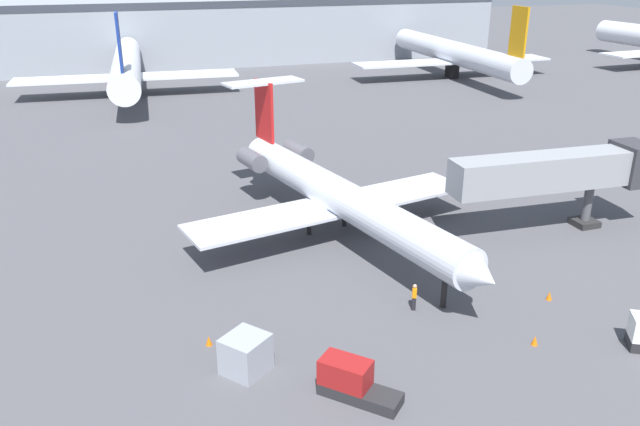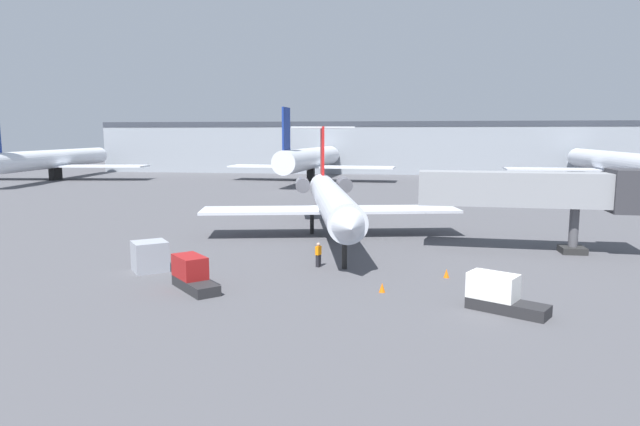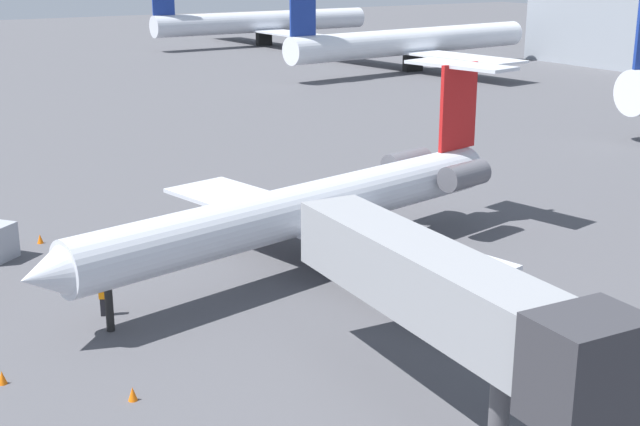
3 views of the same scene
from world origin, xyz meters
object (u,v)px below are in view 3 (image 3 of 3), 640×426
regional_jet (317,204)px  ground_crew_marshaller (103,298)px  traffic_cone_near (133,394)px  parked_airliner_west_end (263,22)px  parked_airliner_west_mid (412,42)px  traffic_cone_mid (40,239)px  jet_bridge (458,302)px  traffic_cone_far (2,377)px

regional_jet → ground_crew_marshaller: 12.29m
ground_crew_marshaller → traffic_cone_near: size_ratio=3.07×
parked_airliner_west_end → regional_jet: bearing=-26.6°
ground_crew_marshaller → parked_airliner_west_end: (-107.63, 65.67, 3.33)m
traffic_cone_near → parked_airliner_west_mid: bearing=136.6°
parked_airliner_west_mid → traffic_cone_near: bearing=-43.4°
traffic_cone_near → parked_airliner_west_end: parked_airliner_west_end is taller
parked_airliner_west_end → traffic_cone_mid: bearing=-34.5°
traffic_cone_mid → parked_airliner_west_end: size_ratio=0.01×
regional_jet → parked_airliner_west_mid: size_ratio=0.71×
ground_crew_marshaller → parked_airliner_west_mid: (-63.53, 66.34, 3.27)m
jet_bridge → parked_airliner_west_mid: 99.17m
ground_crew_marshaller → traffic_cone_near: 8.63m
ground_crew_marshaller → traffic_cone_far: ground_crew_marshaller is taller
traffic_cone_far → parked_airliner_west_mid: 99.07m
regional_jet → traffic_cone_near: size_ratio=56.61×
regional_jet → traffic_cone_near: regional_jet is taller
regional_jet → parked_airliner_west_end: 119.68m
jet_bridge → traffic_cone_near: 12.70m
jet_bridge → traffic_cone_near: bearing=-130.6°
traffic_cone_mid → parked_airliner_west_end: bearing=145.5°
regional_jet → traffic_cone_far: 18.59m
ground_crew_marshaller → parked_airliner_west_end: parked_airliner_west_end is taller
regional_jet → traffic_cone_mid: (-11.63, -11.75, -3.15)m
traffic_cone_near → parked_airliner_west_mid: parked_airliner_west_mid is taller
parked_airliner_west_mid → regional_jet: bearing=-40.8°
jet_bridge → traffic_cone_far: (-11.67, -12.89, -4.47)m
ground_crew_marshaller → traffic_cone_far: bearing=-51.0°
traffic_cone_far → parked_airliner_west_mid: (-68.03, 71.91, 3.85)m
traffic_cone_mid → traffic_cone_far: size_ratio=1.00×
regional_jet → traffic_cone_far: (5.17, -17.57, -3.15)m
regional_jet → jet_bridge: 17.53m
parked_airliner_west_end → parked_airliner_west_mid: 44.11m
traffic_cone_mid → parked_airliner_west_end: parked_airliner_west_end is taller
regional_jet → traffic_cone_near: (9.10, -13.70, -3.15)m
jet_bridge → parked_airliner_west_end: 136.87m
parked_airliner_west_mid → traffic_cone_far: bearing=-46.6°
traffic_cone_mid → jet_bridge: bearing=14.0°
regional_jet → traffic_cone_mid: 16.83m
traffic_cone_far → regional_jet: bearing=106.4°
regional_jet → ground_crew_marshaller: regional_jet is taller
regional_jet → parked_airliner_west_end: bearing=153.4°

